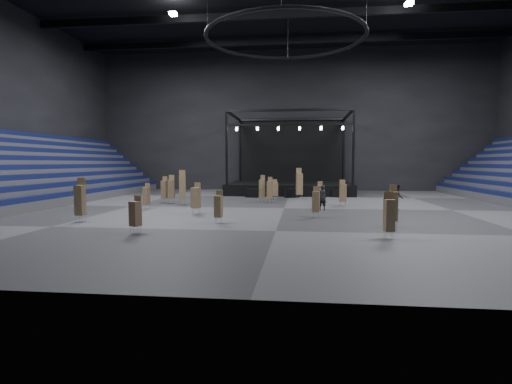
# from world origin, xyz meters

# --- Properties ---
(floor) EXTENTS (50.00, 50.00, 0.00)m
(floor) POSITION_xyz_m (0.00, 0.00, 0.00)
(floor) COLOR #4D4D4F
(floor) RESTS_ON ground
(wall_back) EXTENTS (50.00, 0.20, 18.00)m
(wall_back) POSITION_xyz_m (0.00, 21.00, 9.00)
(wall_back) COLOR black
(wall_back) RESTS_ON ground
(bleachers_left) EXTENTS (7.20, 40.00, 6.40)m
(bleachers_left) POSITION_xyz_m (-22.94, 0.00, 1.73)
(bleachers_left) COLOR #4C4C4F
(bleachers_left) RESTS_ON floor
(stage) EXTENTS (14.00, 10.00, 9.20)m
(stage) POSITION_xyz_m (0.00, 16.24, 1.45)
(stage) COLOR black
(stage) RESTS_ON floor
(truss_ring) EXTENTS (12.30, 12.30, 5.15)m
(truss_ring) POSITION_xyz_m (-0.00, 0.00, 13.00)
(truss_ring) COLOR black
(truss_ring) RESTS_ON ceiling
(flight_case_left) EXTENTS (1.42, 0.90, 0.88)m
(flight_case_left) POSITION_xyz_m (-3.69, 9.42, 0.44)
(flight_case_left) COLOR black
(flight_case_left) RESTS_ON floor
(flight_case_mid) EXTENTS (1.49, 1.05, 0.90)m
(flight_case_mid) POSITION_xyz_m (0.33, 9.57, 0.45)
(flight_case_mid) COLOR black
(flight_case_mid) RESTS_ON floor
(flight_case_right) EXTENTS (1.32, 0.92, 0.80)m
(flight_case_right) POSITION_xyz_m (5.09, 10.41, 0.40)
(flight_case_right) COLOR black
(flight_case_right) RESTS_ON floor
(chair_stack_0) EXTENTS (0.60, 0.60, 1.91)m
(chair_stack_0) POSITION_xyz_m (-6.95, -11.99, 1.03)
(chair_stack_0) COLOR silver
(chair_stack_0) RESTS_ON floor
(chair_stack_1) EXTENTS (0.57, 0.57, 2.48)m
(chair_stack_1) POSITION_xyz_m (-9.95, 2.62, 1.29)
(chair_stack_1) COLOR silver
(chair_stack_1) RESTS_ON floor
(chair_stack_2) EXTENTS (0.68, 0.68, 2.93)m
(chair_stack_2) POSITION_xyz_m (-8.69, 1.73, 1.50)
(chair_stack_2) COLOR silver
(chair_stack_2) RESTS_ON floor
(chair_stack_4) EXTENTS (0.46, 0.46, 2.35)m
(chair_stack_4) POSITION_xyz_m (6.34, -8.53, 1.21)
(chair_stack_4) COLOR silver
(chair_stack_4) RESTS_ON floor
(chair_stack_5) EXTENTS (0.54, 0.54, 2.44)m
(chair_stack_5) POSITION_xyz_m (-2.19, 4.58, 1.24)
(chair_stack_5) COLOR silver
(chair_stack_5) RESTS_ON floor
(chair_stack_6) EXTENTS (0.48, 0.48, 1.92)m
(chair_stack_6) POSITION_xyz_m (-3.51, -8.17, 1.02)
(chair_stack_6) COLOR silver
(chair_stack_6) RESTS_ON floor
(chair_stack_7) EXTENTS (0.55, 0.55, 2.17)m
(chair_stack_7) POSITION_xyz_m (4.68, 1.83, 1.15)
(chair_stack_7) COLOR silver
(chair_stack_7) RESTS_ON floor
(chair_stack_8) EXTENTS (0.57, 0.57, 2.04)m
(chair_stack_8) POSITION_xyz_m (2.89, 1.63, 1.08)
(chair_stack_8) COLOR silver
(chair_stack_8) RESTS_ON floor
(chair_stack_9) EXTENTS (0.68, 0.68, 3.04)m
(chair_stack_9) POSITION_xyz_m (1.13, 7.80, 1.55)
(chair_stack_9) COLOR silver
(chair_stack_9) RESTS_ON floor
(chair_stack_10) EXTENTS (0.57, 0.57, 1.98)m
(chair_stack_10) POSITION_xyz_m (-1.14, 6.81, 1.06)
(chair_stack_10) COLOR silver
(chair_stack_10) RESTS_ON floor
(chair_stack_11) EXTENTS (0.50, 0.50, 2.65)m
(chair_stack_11) POSITION_xyz_m (-11.84, -8.63, 1.36)
(chair_stack_11) COLOR silver
(chair_stack_11) RESTS_ON floor
(chair_stack_12) EXTENTS (0.50, 0.50, 2.31)m
(chair_stack_12) POSITION_xyz_m (-1.46, 3.93, 1.18)
(chair_stack_12) COLOR silver
(chair_stack_12) RESTS_ON floor
(chair_stack_13) EXTENTS (0.49, 0.49, 2.21)m
(chair_stack_13) POSITION_xyz_m (5.38, -11.99, 1.14)
(chair_stack_13) COLOR silver
(chair_stack_13) RESTS_ON floor
(chair_stack_14) EXTENTS (0.51, 0.51, 2.03)m
(chair_stack_14) POSITION_xyz_m (2.26, -5.11, 1.07)
(chair_stack_14) COLOR silver
(chair_stack_14) RESTS_ON floor
(chair_stack_15) EXTENTS (0.50, 0.50, 2.00)m
(chair_stack_15) POSITION_xyz_m (-10.49, -1.71, 1.05)
(chair_stack_15) COLOR silver
(chair_stack_15) RESTS_ON floor
(chair_stack_16) EXTENTS (0.66, 0.66, 2.18)m
(chair_stack_16) POSITION_xyz_m (-5.90, -4.32, 1.17)
(chair_stack_16) COLOR silver
(chair_stack_16) RESTS_ON floor
(chair_stack_17) EXTENTS (0.50, 0.50, 2.34)m
(chair_stack_17) POSITION_xyz_m (-10.78, 3.16, 1.21)
(chair_stack_17) COLOR silver
(chair_stack_17) RESTS_ON floor
(man_center) EXTENTS (0.78, 0.61, 1.88)m
(man_center) POSITION_xyz_m (2.85, -1.04, 0.94)
(man_center) COLOR black
(man_center) RESTS_ON floor
(crew_member) EXTENTS (0.85, 1.04, 1.98)m
(crew_member) POSITION_xyz_m (8.49, -0.20, 0.99)
(crew_member) COLOR black
(crew_member) RESTS_ON floor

